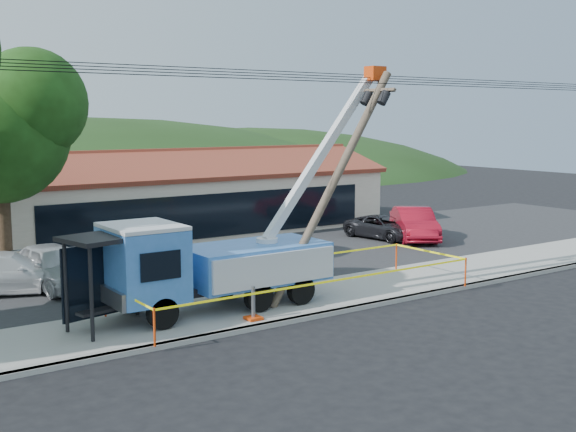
# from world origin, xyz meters

# --- Properties ---
(ground) EXTENTS (120.00, 120.00, 0.00)m
(ground) POSITION_xyz_m (0.00, 0.00, 0.00)
(ground) COLOR black
(ground) RESTS_ON ground
(curb) EXTENTS (60.00, 0.25, 0.15)m
(curb) POSITION_xyz_m (0.00, 2.10, 0.07)
(curb) COLOR #A19E97
(curb) RESTS_ON ground
(sidewalk) EXTENTS (60.00, 4.00, 0.15)m
(sidewalk) POSITION_xyz_m (0.00, 4.00, 0.07)
(sidewalk) COLOR #A19E97
(sidewalk) RESTS_ON ground
(parking_lot) EXTENTS (60.00, 12.00, 0.10)m
(parking_lot) POSITION_xyz_m (0.00, 12.00, 0.05)
(parking_lot) COLOR #28282B
(parking_lot) RESTS_ON ground
(strip_mall) EXTENTS (22.50, 8.53, 4.67)m
(strip_mall) POSITION_xyz_m (4.00, 19.98, 1.88)
(strip_mall) COLOR beige
(strip_mall) RESTS_ON ground
(hill_center) EXTENTS (89.60, 64.00, 32.00)m
(hill_center) POSITION_xyz_m (10.00, 55.00, 0.00)
(hill_center) COLOR #1C3413
(hill_center) RESTS_ON ground
(hill_east) EXTENTS (72.80, 52.00, 26.00)m
(hill_east) POSITION_xyz_m (30.00, 55.00, 0.00)
(hill_east) COLOR #1C3413
(hill_east) RESTS_ON ground
(utility_truck) EXTENTS (10.51, 4.02, 7.99)m
(utility_truck) POSITION_xyz_m (-2.63, 4.41, 1.73)
(utility_truck) COLOR black
(utility_truck) RESTS_ON ground
(leaning_pole) EXTENTS (5.16, 1.62, 7.89)m
(leaning_pole) POSITION_xyz_m (1.78, 3.55, 4.41)
(leaning_pole) COLOR #4C3D31
(leaning_pole) RESTS_ON ground
(bus_shelter) EXTENTS (3.21, 2.36, 2.79)m
(bus_shelter) POSITION_xyz_m (-6.04, 4.41, 2.21)
(bus_shelter) COLOR black
(bus_shelter) RESTS_ON ground
(caution_tape) EXTENTS (12.39, 3.73, 1.08)m
(caution_tape) POSITION_xyz_m (0.32, 3.71, 0.96)
(caution_tape) COLOR #DE3D0C
(caution_tape) RESTS_ON ground
(car_silver) EXTENTS (2.62, 5.05, 1.64)m
(car_silver) POSITION_xyz_m (-5.89, 10.56, 0.00)
(car_silver) COLOR silver
(car_silver) RESTS_ON ground
(car_red) EXTENTS (4.18, 5.14, 1.65)m
(car_red) POSITION_xyz_m (12.53, 10.64, 0.00)
(car_red) COLOR #A41023
(car_red) RESTS_ON ground
(car_white) EXTENTS (5.47, 3.66, 1.47)m
(car_white) POSITION_xyz_m (-7.51, 10.72, 0.00)
(car_white) COLOR white
(car_white) RESTS_ON ground
(car_dark) EXTENTS (2.53, 4.51, 1.19)m
(car_dark) POSITION_xyz_m (11.45, 11.79, 0.00)
(car_dark) COLOR black
(car_dark) RESTS_ON ground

